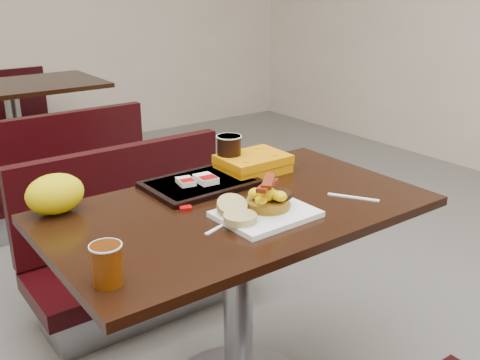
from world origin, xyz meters
TOP-DOWN VIEW (x-y plane):
  - table_near at (0.00, 0.00)m, footprint 1.20×0.70m
  - bench_near_n at (0.00, 0.70)m, footprint 1.00×0.46m
  - table_far at (0.00, 2.60)m, footprint 1.20×0.70m
  - bench_far_s at (0.00, 1.90)m, footprint 1.00×0.46m
  - platter at (0.02, -0.12)m, footprint 0.29×0.23m
  - pancake_stack at (0.04, -0.10)m, footprint 0.17×0.17m
  - sausage_patty at (0.08, -0.10)m, footprint 0.11×0.11m
  - scrambled_eggs at (0.02, -0.11)m, footprint 0.10×0.09m
  - bacon_strips at (0.02, -0.12)m, footprint 0.18×0.16m
  - muffin_bottom at (-0.09, -0.13)m, footprint 0.11×0.11m
  - muffin_top at (-0.07, -0.07)m, footprint 0.11×0.11m
  - coffee_cup_near at (-0.53, -0.20)m, footprint 0.08×0.08m
  - fork at (-0.16, -0.11)m, footprint 0.12×0.06m
  - knife at (0.34, -0.17)m, footprint 0.10×0.15m
  - condiment_syrup at (0.01, -0.04)m, footprint 0.05×0.05m
  - condiment_ketchup at (-0.15, 0.07)m, footprint 0.05×0.04m
  - tray at (-0.00, 0.22)m, footprint 0.37×0.27m
  - hashbrown_sleeve_left at (-0.06, 0.22)m, footprint 0.06×0.08m
  - hashbrown_sleeve_right at (0.01, 0.20)m, footprint 0.07×0.09m
  - coffee_cup_far at (0.17, 0.28)m, footprint 0.11×0.11m
  - clamshell at (0.23, 0.23)m, footprint 0.25×0.19m
  - paper_bag at (-0.48, 0.28)m, footprint 0.20×0.17m

SIDE VIEW (x-z plane):
  - bench_near_n at x=0.00m, z-range 0.00..0.72m
  - bench_far_s at x=0.00m, z-range 0.00..0.72m
  - table_near at x=0.00m, z-range 0.00..0.75m
  - table_far at x=0.00m, z-range 0.00..0.75m
  - fork at x=-0.16m, z-range 0.75..0.75m
  - knife at x=0.34m, z-range 0.75..0.75m
  - condiment_ketchup at x=-0.15m, z-range 0.75..0.76m
  - condiment_syrup at x=0.01m, z-range 0.75..0.76m
  - platter at x=0.02m, z-range 0.75..0.77m
  - tray at x=0.00m, z-range 0.75..0.77m
  - hashbrown_sleeve_left at x=-0.06m, z-range 0.77..0.79m
  - muffin_bottom at x=-0.09m, z-range 0.77..0.79m
  - hashbrown_sleeve_right at x=0.01m, z-range 0.77..0.79m
  - pancake_stack at x=0.04m, z-range 0.77..0.79m
  - clamshell at x=0.23m, z-range 0.75..0.82m
  - muffin_top at x=-0.07m, z-range 0.76..0.82m
  - coffee_cup_near at x=-0.53m, z-range 0.75..0.85m
  - sausage_patty at x=0.08m, z-range 0.79..0.81m
  - paper_bag at x=-0.48m, z-range 0.75..0.87m
  - scrambled_eggs at x=0.02m, z-range 0.79..0.85m
  - coffee_cup_far at x=0.17m, z-range 0.77..0.89m
  - bacon_strips at x=0.02m, z-range 0.85..0.86m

